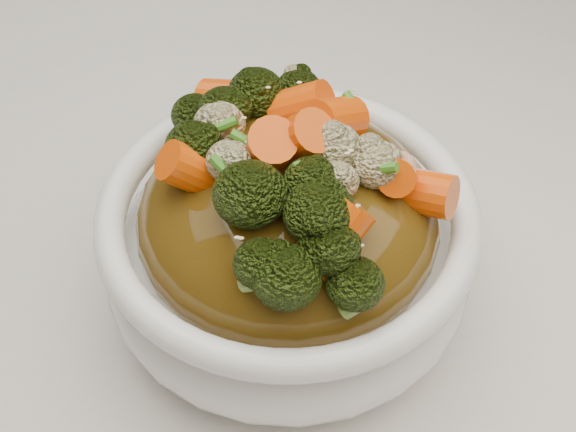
{
  "coord_description": "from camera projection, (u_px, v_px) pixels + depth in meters",
  "views": [
    {
      "loc": [
        -0.06,
        -0.31,
        1.16
      ],
      "look_at": [
        -0.05,
        -0.0,
        0.82
      ],
      "focal_mm": 55.0,
      "sensor_mm": 36.0,
      "label": 1
    }
  ],
  "objects": [
    {
      "name": "carrots",
      "position": [
        288.0,
        138.0,
        0.41
      ],
      "size": [
        0.19,
        0.19,
        0.05
      ],
      "primitive_type": null,
      "rotation": [
        0.0,
        0.0,
        0.28
      ],
      "color": "#F75608",
      "rests_on": "sauce_base"
    },
    {
      "name": "tablecloth",
      "position": [
        365.0,
        307.0,
        0.52
      ],
      "size": [
        1.2,
        0.8,
        0.04
      ],
      "primitive_type": "cube",
      "color": "silver",
      "rests_on": "dining_table"
    },
    {
      "name": "cauliflower",
      "position": [
        288.0,
        143.0,
        0.42
      ],
      "size": [
        0.19,
        0.19,
        0.03
      ],
      "primitive_type": null,
      "rotation": [
        0.0,
        0.0,
        0.28
      ],
      "color": "#CBBF8B",
      "rests_on": "sauce_base"
    },
    {
      "name": "scallions",
      "position": [
        288.0,
        137.0,
        0.41
      ],
      "size": [
        0.15,
        0.15,
        0.02
      ],
      "primitive_type": null,
      "rotation": [
        0.0,
        0.0,
        0.28
      ],
      "color": "#3B801D",
      "rests_on": "sauce_base"
    },
    {
      "name": "sauce_base",
      "position": [
        288.0,
        220.0,
        0.46
      ],
      "size": [
        0.19,
        0.19,
        0.09
      ],
      "primitive_type": "ellipsoid",
      "rotation": [
        0.0,
        0.0,
        0.28
      ],
      "color": "#53390E",
      "rests_on": "bowl"
    },
    {
      "name": "bowl",
      "position": [
        288.0,
        253.0,
        0.48
      ],
      "size": [
        0.24,
        0.24,
        0.08
      ],
      "primitive_type": null,
      "rotation": [
        0.0,
        0.0,
        0.28
      ],
      "color": "white",
      "rests_on": "tablecloth"
    },
    {
      "name": "broccoli",
      "position": [
        288.0,
        140.0,
        0.42
      ],
      "size": [
        0.19,
        0.19,
        0.04
      ],
      "primitive_type": null,
      "rotation": [
        0.0,
        0.0,
        0.28
      ],
      "color": "black",
      "rests_on": "sauce_base"
    },
    {
      "name": "sesame_seeds",
      "position": [
        288.0,
        137.0,
        0.41
      ],
      "size": [
        0.18,
        0.18,
        0.01
      ],
      "primitive_type": null,
      "rotation": [
        0.0,
        0.0,
        0.28
      ],
      "color": "beige",
      "rests_on": "sauce_base"
    }
  ]
}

